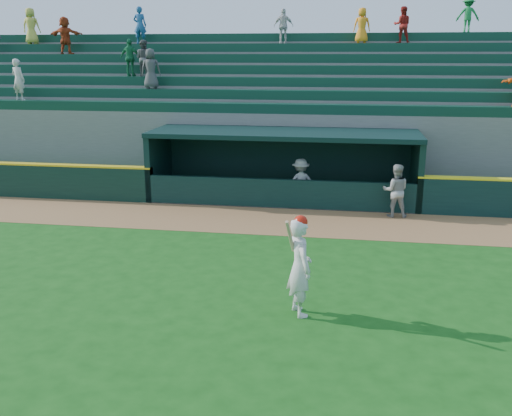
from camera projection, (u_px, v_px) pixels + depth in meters
The scene contains 7 objects.
ground at pixel (245, 280), 13.22m from camera, with size 120.00×120.00×0.00m, color #154B12.
warning_track at pixel (273, 221), 17.89m from camera, with size 40.00×3.00×0.01m, color olive.
dugout_player_front at pixel (396, 191), 18.18m from camera, with size 0.83×0.65×1.71m, color #9C9C97.
dugout_player_inside at pixel (300, 182), 19.55m from camera, with size 1.05×0.60×1.63m, color #999A95.
dugout at pixel (284, 161), 20.50m from camera, with size 9.40×2.80×2.46m.
stands at pixel (296, 118), 24.58m from camera, with size 34.50×6.30×7.40m.
batter_at_plate at pixel (300, 266), 11.25m from camera, with size 0.75×0.91×2.07m.
Camera 1 is at (2.23, -12.13, 5.06)m, focal length 40.00 mm.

